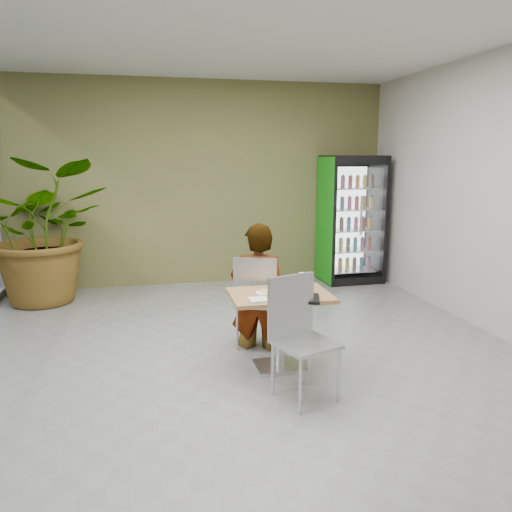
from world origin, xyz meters
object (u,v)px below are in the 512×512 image
(dining_table, at_px, (280,315))
(potted_plant, at_px, (45,231))
(cafeteria_tray, at_px, (296,298))
(beverage_fridge, at_px, (351,219))
(seated_woman, at_px, (258,300))
(soda_cup, at_px, (303,282))
(chair_near, at_px, (298,327))
(chair_far, at_px, (256,295))

(dining_table, distance_m, potted_plant, 3.94)
(cafeteria_tray, distance_m, beverage_fridge, 3.93)
(dining_table, xyz_separation_m, seated_woman, (-0.07, 0.61, -0.01))
(soda_cup, xyz_separation_m, cafeteria_tray, (-0.17, -0.31, -0.07))
(soda_cup, bearing_deg, chair_near, -111.05)
(dining_table, xyz_separation_m, cafeteria_tray, (0.09, -0.23, 0.23))
(dining_table, distance_m, seated_woman, 0.61)
(dining_table, bearing_deg, beverage_fridge, 56.96)
(chair_near, height_order, cafeteria_tray, chair_near)
(dining_table, xyz_separation_m, beverage_fridge, (2.06, 3.16, 0.49))
(chair_near, height_order, beverage_fridge, beverage_fridge)
(chair_near, distance_m, soda_cup, 0.71)
(seated_woman, xyz_separation_m, potted_plant, (-2.52, 2.32, 0.48))
(cafeteria_tray, bearing_deg, potted_plant, 130.30)
(chair_near, xyz_separation_m, potted_plant, (-2.60, 3.48, 0.40))
(dining_table, xyz_separation_m, potted_plant, (-2.59, 2.93, 0.47))
(chair_near, xyz_separation_m, beverage_fridge, (2.05, 3.71, 0.42))
(soda_cup, height_order, beverage_fridge, beverage_fridge)
(cafeteria_tray, height_order, beverage_fridge, beverage_fridge)
(chair_far, bearing_deg, seated_woman, -105.45)
(potted_plant, bearing_deg, cafeteria_tray, -49.70)
(potted_plant, bearing_deg, dining_table, -48.49)
(chair_far, bearing_deg, soda_cup, 146.09)
(chair_far, relative_size, potted_plant, 0.50)
(seated_woman, distance_m, beverage_fridge, 3.36)
(soda_cup, xyz_separation_m, beverage_fridge, (1.80, 3.08, 0.19))
(seated_woman, bearing_deg, soda_cup, 140.73)
(potted_plant, bearing_deg, beverage_fridge, 2.88)
(chair_near, bearing_deg, cafeteria_tray, 57.66)
(seated_woman, relative_size, potted_plant, 0.82)
(chair_far, distance_m, chair_near, 1.12)
(chair_far, xyz_separation_m, cafeteria_tray, (0.19, -0.79, 0.17))
(soda_cup, bearing_deg, chair_far, 127.10)
(chair_far, height_order, seated_woman, seated_woman)
(chair_far, height_order, beverage_fridge, beverage_fridge)
(seated_woman, bearing_deg, beverage_fridge, -110.83)
(dining_table, bearing_deg, chair_near, -88.99)
(cafeteria_tray, bearing_deg, beverage_fridge, 59.85)
(dining_table, bearing_deg, seated_woman, 96.96)
(chair_far, xyz_separation_m, potted_plant, (-2.48, 2.37, 0.42))
(chair_near, bearing_deg, seated_woman, 75.06)
(chair_near, bearing_deg, potted_plant, 107.69)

